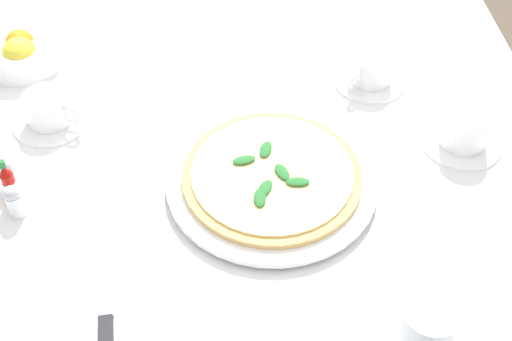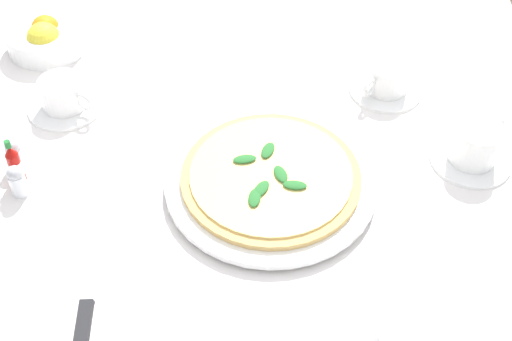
{
  "view_description": "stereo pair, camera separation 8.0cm",
  "coord_description": "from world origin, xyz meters",
  "px_view_note": "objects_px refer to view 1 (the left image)",
  "views": [
    {
      "loc": [
        -0.73,
        0.03,
        1.5
      ],
      "look_at": [
        -0.01,
        -0.02,
        0.74
      ],
      "focal_mm": 47.26,
      "sensor_mm": 36.0,
      "label": 1
    },
    {
      "loc": [
        -0.73,
        -0.05,
        1.5
      ],
      "look_at": [
        -0.01,
        -0.02,
        0.74
      ],
      "focal_mm": 47.26,
      "sensor_mm": 36.0,
      "label": 2
    }
  ],
  "objects_px": {
    "pizza": "(272,175)",
    "hot_sauce_bottle": "(10,184)",
    "pepper_shaker": "(15,202)",
    "dinner_knife": "(106,308)",
    "coffee_cup_far_left": "(465,129)",
    "water_glass_near_left": "(424,336)",
    "salt_shaker": "(8,175)",
    "citrus_bowl": "(21,52)",
    "coffee_cup_right_edge": "(49,111)",
    "napkin_folded": "(108,316)",
    "coffee_cup_near_right": "(371,70)",
    "pizza_plate": "(272,181)"
  },
  "relations": [
    {
      "from": "pizza",
      "to": "coffee_cup_right_edge",
      "type": "relative_size",
      "value": 2.13
    },
    {
      "from": "dinner_knife",
      "to": "hot_sauce_bottle",
      "type": "relative_size",
      "value": 2.36
    },
    {
      "from": "pizza_plate",
      "to": "water_glass_near_left",
      "type": "distance_m",
      "value": 0.34
    },
    {
      "from": "coffee_cup_right_edge",
      "to": "pizza",
      "type": "bearing_deg",
      "value": -115.68
    },
    {
      "from": "pizza",
      "to": "pepper_shaker",
      "type": "xyz_separation_m",
      "value": [
        -0.03,
        0.38,
        0.0
      ]
    },
    {
      "from": "water_glass_near_left",
      "to": "hot_sauce_bottle",
      "type": "height_order",
      "value": "water_glass_near_left"
    },
    {
      "from": "pizza",
      "to": "hot_sauce_bottle",
      "type": "bearing_deg",
      "value": 89.87
    },
    {
      "from": "hot_sauce_bottle",
      "to": "dinner_knife",
      "type": "bearing_deg",
      "value": -144.33
    },
    {
      "from": "dinner_knife",
      "to": "coffee_cup_right_edge",
      "type": "bearing_deg",
      "value": 12.96
    },
    {
      "from": "coffee_cup_far_left",
      "to": "salt_shaker",
      "type": "xyz_separation_m",
      "value": [
        -0.04,
        0.72,
        -0.01
      ]
    },
    {
      "from": "salt_shaker",
      "to": "pizza_plate",
      "type": "bearing_deg",
      "value": -94.08
    },
    {
      "from": "coffee_cup_far_left",
      "to": "dinner_knife",
      "type": "xyz_separation_m",
      "value": [
        -0.29,
        0.56,
        -0.01
      ]
    },
    {
      "from": "coffee_cup_far_left",
      "to": "napkin_folded",
      "type": "distance_m",
      "value": 0.63
    },
    {
      "from": "citrus_bowl",
      "to": "napkin_folded",
      "type": "bearing_deg",
      "value": -160.6
    },
    {
      "from": "coffee_cup_far_left",
      "to": "dinner_knife",
      "type": "bearing_deg",
      "value": 117.47
    },
    {
      "from": "dinner_knife",
      "to": "salt_shaker",
      "type": "bearing_deg",
      "value": 29.36
    },
    {
      "from": "coffee_cup_near_right",
      "to": "coffee_cup_far_left",
      "type": "relative_size",
      "value": 1.0
    },
    {
      "from": "coffee_cup_near_right",
      "to": "coffee_cup_far_left",
      "type": "xyz_separation_m",
      "value": [
        -0.17,
        -0.12,
        0.01
      ]
    },
    {
      "from": "water_glass_near_left",
      "to": "citrus_bowl",
      "type": "height_order",
      "value": "water_glass_near_left"
    },
    {
      "from": "pizza",
      "to": "coffee_cup_right_edge",
      "type": "bearing_deg",
      "value": 64.32
    },
    {
      "from": "napkin_folded",
      "to": "hot_sauce_bottle",
      "type": "relative_size",
      "value": 2.8
    },
    {
      "from": "coffee_cup_far_left",
      "to": "pepper_shaker",
      "type": "bearing_deg",
      "value": 97.87
    },
    {
      "from": "dinner_knife",
      "to": "pizza",
      "type": "bearing_deg",
      "value": -51.79
    },
    {
      "from": "salt_shaker",
      "to": "pizza",
      "type": "bearing_deg",
      "value": -94.11
    },
    {
      "from": "citrus_bowl",
      "to": "hot_sauce_bottle",
      "type": "bearing_deg",
      "value": -173.22
    },
    {
      "from": "coffee_cup_right_edge",
      "to": "citrus_bowl",
      "type": "height_order",
      "value": "citrus_bowl"
    },
    {
      "from": "coffee_cup_right_edge",
      "to": "dinner_knife",
      "type": "height_order",
      "value": "coffee_cup_right_edge"
    },
    {
      "from": "pizza_plate",
      "to": "hot_sauce_bottle",
      "type": "xyz_separation_m",
      "value": [
        0.0,
        0.39,
        0.02
      ]
    },
    {
      "from": "coffee_cup_right_edge",
      "to": "hot_sauce_bottle",
      "type": "relative_size",
      "value": 1.57
    },
    {
      "from": "coffee_cup_far_left",
      "to": "salt_shaker",
      "type": "height_order",
      "value": "coffee_cup_far_left"
    },
    {
      "from": "hot_sauce_bottle",
      "to": "citrus_bowl",
      "type": "bearing_deg",
      "value": 6.78
    },
    {
      "from": "water_glass_near_left",
      "to": "citrus_bowl",
      "type": "relative_size",
      "value": 0.68
    },
    {
      "from": "napkin_folded",
      "to": "citrus_bowl",
      "type": "height_order",
      "value": "citrus_bowl"
    },
    {
      "from": "hot_sauce_bottle",
      "to": "pizza",
      "type": "bearing_deg",
      "value": -90.13
    },
    {
      "from": "dinner_knife",
      "to": "hot_sauce_bottle",
      "type": "height_order",
      "value": "hot_sauce_bottle"
    },
    {
      "from": "coffee_cup_right_edge",
      "to": "citrus_bowl",
      "type": "distance_m",
      "value": 0.18
    },
    {
      "from": "pizza_plate",
      "to": "dinner_knife",
      "type": "bearing_deg",
      "value": 132.96
    },
    {
      "from": "pepper_shaker",
      "to": "pizza_plate",
      "type": "bearing_deg",
      "value": -85.92
    },
    {
      "from": "coffee_cup_right_edge",
      "to": "hot_sauce_bottle",
      "type": "distance_m",
      "value": 0.18
    },
    {
      "from": "citrus_bowl",
      "to": "coffee_cup_right_edge",
      "type": "bearing_deg",
      "value": -156.57
    },
    {
      "from": "coffee_cup_near_right",
      "to": "dinner_knife",
      "type": "distance_m",
      "value": 0.63
    },
    {
      "from": "pizza_plate",
      "to": "dinner_knife",
      "type": "relative_size",
      "value": 1.67
    },
    {
      "from": "pizza",
      "to": "salt_shaker",
      "type": "xyz_separation_m",
      "value": [
        0.03,
        0.4,
        0.0
      ]
    },
    {
      "from": "salt_shaker",
      "to": "pepper_shaker",
      "type": "distance_m",
      "value": 0.06
    },
    {
      "from": "coffee_cup_right_edge",
      "to": "dinner_knife",
      "type": "bearing_deg",
      "value": -162.3
    },
    {
      "from": "coffee_cup_far_left",
      "to": "hot_sauce_bottle",
      "type": "relative_size",
      "value": 1.57
    },
    {
      "from": "salt_shaker",
      "to": "pepper_shaker",
      "type": "xyz_separation_m",
      "value": [
        -0.06,
        -0.02,
        0.0
      ]
    },
    {
      "from": "pizza",
      "to": "citrus_bowl",
      "type": "distance_m",
      "value": 0.55
    },
    {
      "from": "hot_sauce_bottle",
      "to": "coffee_cup_far_left",
      "type": "bearing_deg",
      "value": -84.46
    },
    {
      "from": "coffee_cup_far_left",
      "to": "water_glass_near_left",
      "type": "bearing_deg",
      "value": 156.21
    }
  ]
}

